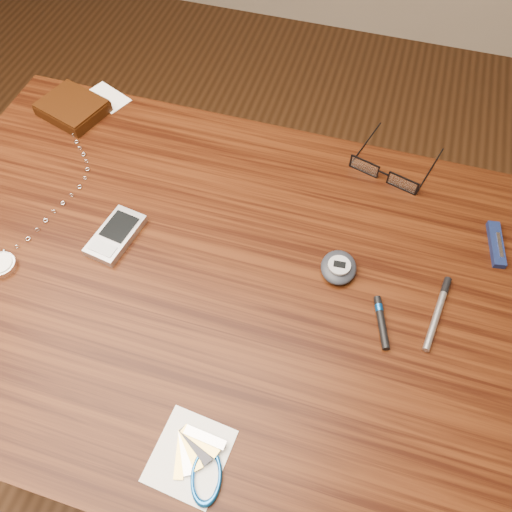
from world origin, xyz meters
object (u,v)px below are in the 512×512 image
(wallet_and_card, at_px, (73,107))
(pedometer, at_px, (339,267))
(pda_phone, at_px, (116,235))
(notepad_keys, at_px, (198,464))
(eyeglasses, at_px, (385,172))
(pocket_watch, at_px, (6,259))
(pocket_knife, at_px, (496,244))
(desk, at_px, (209,304))
(silver_pen, at_px, (439,307))

(wallet_and_card, xyz_separation_m, pedometer, (0.56, -0.21, -0.00))
(pda_phone, bearing_deg, notepad_keys, -48.99)
(wallet_and_card, xyz_separation_m, eyeglasses, (0.60, 0.01, 0.00))
(pocket_watch, relative_size, notepad_keys, 2.83)
(notepad_keys, distance_m, pocket_knife, 0.56)
(pedometer, bearing_deg, desk, -161.96)
(desk, distance_m, silver_pen, 0.37)
(pocket_watch, distance_m, silver_pen, 0.66)
(pedometer, relative_size, notepad_keys, 0.60)
(notepad_keys, height_order, pocket_knife, same)
(pda_phone, relative_size, pedometer, 1.63)
(desk, distance_m, pedometer, 0.24)
(pocket_watch, relative_size, pda_phone, 2.90)
(notepad_keys, bearing_deg, desk, 108.96)
(pedometer, distance_m, silver_pen, 0.16)
(desk, xyz_separation_m, pedometer, (0.20, 0.06, 0.11))
(pedometer, height_order, silver_pen, pedometer)
(desk, relative_size, pedometer, 14.93)
(pedometer, xyz_separation_m, silver_pen, (0.16, -0.02, -0.01))
(wallet_and_card, height_order, silver_pen, wallet_and_card)
(pda_phone, xyz_separation_m, notepad_keys, (0.25, -0.28, -0.00))
(silver_pen, bearing_deg, eyeglasses, 116.66)
(eyeglasses, relative_size, notepad_keys, 1.44)
(notepad_keys, bearing_deg, pda_phone, 131.01)
(desk, relative_size, silver_pen, 7.80)
(pocket_watch, bearing_deg, notepad_keys, -26.26)
(desk, relative_size, pocket_watch, 3.16)
(pedometer, bearing_deg, silver_pen, -7.79)
(pocket_watch, bearing_deg, silver_pen, 9.69)
(pocket_watch, bearing_deg, pocket_knife, 19.05)
(pocket_knife, relative_size, silver_pen, 0.68)
(pocket_watch, xyz_separation_m, silver_pen, (0.65, 0.11, -0.00))
(eyeglasses, distance_m, pocket_knife, 0.22)
(eyeglasses, xyz_separation_m, pda_phone, (-0.39, -0.25, -0.01))
(desk, height_order, pocket_knife, pocket_knife)
(eyeglasses, relative_size, pocket_watch, 0.51)
(eyeglasses, height_order, pocket_knife, eyeglasses)
(wallet_and_card, bearing_deg, pedometer, -20.21)
(eyeglasses, distance_m, silver_pen, 0.26)
(wallet_and_card, relative_size, eyeglasses, 1.01)
(wallet_and_card, height_order, pda_phone, wallet_and_card)
(eyeglasses, bearing_deg, pda_phone, -147.00)
(desk, height_order, eyeglasses, eyeglasses)
(pocket_watch, bearing_deg, desk, 12.84)
(wallet_and_card, height_order, pocket_watch, wallet_and_card)
(notepad_keys, bearing_deg, pedometer, 71.80)
(pocket_knife, bearing_deg, eyeglasses, 154.02)
(pocket_knife, bearing_deg, desk, -156.84)
(pocket_watch, height_order, silver_pen, pocket_watch)
(notepad_keys, bearing_deg, pocket_watch, 153.74)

